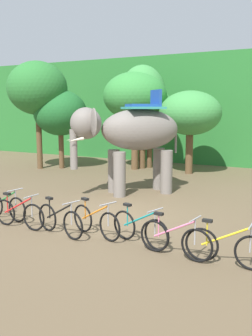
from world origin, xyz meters
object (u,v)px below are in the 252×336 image
object	(u,v)px
tree_far_left	(37,89)
bike_green	(6,206)
tree_center	(60,113)
elephant	(131,134)
tree_right	(135,97)
bike_teal	(140,228)
tree_center_right	(150,110)
tree_left	(190,113)
tree_center_left	(142,96)
bike_pink	(175,239)
bike_orange	(96,221)
bike_black	(60,220)
bike_red	(19,214)
bike_yellow	(226,247)

from	to	relation	value
tree_far_left	bike_green	xyz separation A→B (m)	(5.24, -7.60, -3.72)
tree_center	elephant	distance (m)	6.99
tree_right	bike_teal	size ratio (longest dim) A/B	2.98
tree_center_right	tree_left	xyz separation A→B (m)	(2.45, -0.81, -0.17)
bike_teal	tree_center_left	bearing A→B (deg)	115.13
elephant	bike_pink	xyz separation A→B (m)	(3.56, -4.98, -1.82)
tree_center_left	bike_pink	bearing A→B (deg)	-61.31
bike_green	bike_orange	xyz separation A→B (m)	(3.04, -0.05, 0.00)
bike_black	elephant	bearing A→B (deg)	96.42
tree_far_left	bike_green	size ratio (longest dim) A/B	3.22
tree_right	bike_black	distance (m)	11.01
bike_black	bike_pink	xyz separation A→B (m)	(3.00, 0.03, 0.00)
elephant	tree_right	bearing A→B (deg)	115.15
tree_left	bike_pink	bearing A→B (deg)	-73.16
tree_center	tree_right	distance (m)	3.94
bike_red	bike_yellow	xyz separation A→B (m)	(5.38, 0.10, 0.00)
tree_left	elephant	size ratio (longest dim) A/B	1.04
tree_center_right	tree_left	bearing A→B (deg)	-18.27
bike_green	bike_black	xyz separation A→B (m)	(2.20, -0.39, 0.00)
tree_right	tree_left	distance (m)	3.01
tree_far_left	bike_black	distance (m)	11.53
bike_pink	tree_center	bearing A→B (deg)	137.97
bike_black	bike_pink	world-z (taller)	same
tree_right	bike_green	bearing A→B (deg)	-85.60
bike_red	bike_pink	bearing A→B (deg)	0.80
tree_center_right	bike_pink	distance (m)	12.50
tree_center	bike_teal	world-z (taller)	tree_center
bike_red	bike_pink	distance (m)	4.31
tree_left	bike_orange	bearing A→B (deg)	-84.81
tree_center_right	bike_black	world-z (taller)	tree_center_right
bike_red	bike_teal	distance (m)	3.36
tree_center	bike_red	xyz separation A→B (m)	(5.21, -8.64, -2.49)
tree_center_left	elephant	distance (m)	6.17
tree_left	bike_green	xyz separation A→B (m)	(-2.15, -9.73, -2.49)
elephant	bike_pink	world-z (taller)	elephant
bike_teal	bike_pink	size ratio (longest dim) A/B	0.97
bike_red	tree_center	bearing A→B (deg)	121.09
tree_center_right	bike_red	distance (m)	11.34
bike_orange	tree_center	bearing A→B (deg)	131.64
bike_red	bike_black	bearing A→B (deg)	1.38
tree_left	elephant	world-z (taller)	tree_left
tree_left	bike_orange	xyz separation A→B (m)	(0.89, -9.78, -2.49)
bike_black	bike_teal	bearing A→B (deg)	9.30
tree_center_left	elephant	bearing A→B (deg)	-68.41
tree_center_left	bike_teal	size ratio (longest dim) A/B	3.20
bike_green	bike_yellow	world-z (taller)	same
elephant	bike_pink	distance (m)	6.38
tree_center_right	bike_yellow	distance (m)	12.97
tree_right	bike_red	distance (m)	10.77
tree_center_left	bike_pink	distance (m)	12.46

